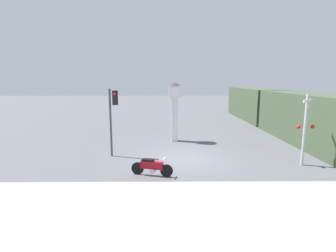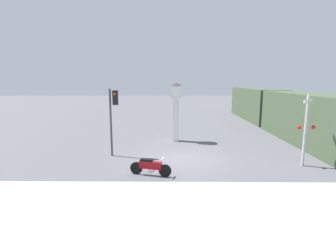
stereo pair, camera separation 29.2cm
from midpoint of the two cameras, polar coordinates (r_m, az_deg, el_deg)
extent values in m
plane|color=#56565B|center=(14.59, 2.67, -7.17)|extent=(120.00, 120.00, 0.00)
cube|color=#9E998E|center=(8.55, 5.24, -19.84)|extent=(36.00, 6.00, 0.10)
cylinder|color=black|center=(11.90, -1.03, -9.71)|extent=(0.58, 0.23, 0.57)
cylinder|color=black|center=(12.31, -7.32, -9.13)|extent=(0.58, 0.23, 0.57)
cube|color=maroon|center=(12.02, -4.25, -8.48)|extent=(1.07, 0.46, 0.34)
cube|color=black|center=(12.01, -5.13, -7.41)|extent=(0.57, 0.35, 0.10)
cylinder|color=silver|center=(12.08, -4.01, -9.58)|extent=(0.31, 0.25, 0.27)
cube|color=silver|center=(11.76, -1.53, -7.12)|extent=(0.16, 0.42, 0.04)
cube|color=white|center=(18.56, 1.01, 1.46)|extent=(0.43, 0.43, 3.11)
cube|color=white|center=(18.37, 1.03, 7.53)|extent=(0.82, 0.82, 0.82)
cylinder|color=white|center=(17.95, 1.07, 7.47)|extent=(0.66, 0.02, 0.66)
cone|color=#333338|center=(18.36, 1.04, 9.12)|extent=(0.98, 0.98, 0.20)
cube|color=#425138|center=(20.39, 27.82, 1.48)|extent=(2.80, 11.01, 3.40)
cube|color=#425138|center=(31.03, 17.70, 4.68)|extent=(2.80, 11.01, 3.40)
cylinder|color=#47474C|center=(15.08, -12.91, 0.63)|extent=(0.12, 0.12, 3.84)
cube|color=black|center=(14.86, -11.99, 6.04)|extent=(0.28, 0.24, 0.80)
sphere|color=red|center=(14.71, -12.13, 6.77)|extent=(0.16, 0.16, 0.16)
cylinder|color=#B7B7BC|center=(14.76, 27.11, -0.82)|extent=(0.14, 0.14, 3.63)
cube|color=white|center=(14.59, 27.57, 4.85)|extent=(0.82, 0.82, 0.14)
sphere|color=red|center=(14.53, 26.04, -0.16)|extent=(0.20, 0.20, 0.20)
sphere|color=red|center=(14.86, 28.45, -0.15)|extent=(0.20, 0.20, 0.20)
camera|label=1|loc=(0.15, -90.56, -0.10)|focal=28.00mm
camera|label=2|loc=(0.15, 89.44, 0.10)|focal=28.00mm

